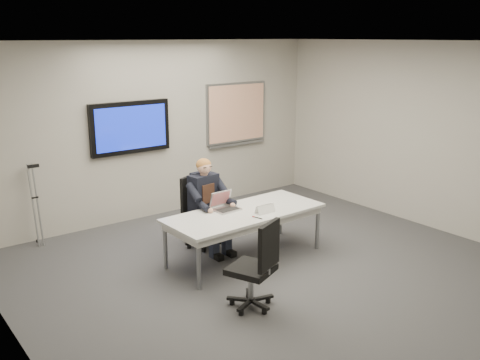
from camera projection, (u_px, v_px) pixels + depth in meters
floor at (280, 275)px, 6.60m from camera, size 6.00×6.00×0.02m
ceiling at (285, 41)px, 5.87m from camera, size 6.00×6.00×0.02m
wall_back at (158, 130)px, 8.55m from camera, size 6.00×0.02×2.80m
wall_left at (14, 216)px, 4.49m from camera, size 0.02×6.00×2.80m
wall_right at (433, 137)px, 7.98m from camera, size 0.02×6.00×2.80m
conference_table at (245, 217)px, 6.96m from camera, size 2.15×0.95×0.65m
tv_display at (130, 127)px, 8.19m from camera, size 1.30×0.09×0.80m
whiteboard at (237, 114)px, 9.39m from camera, size 1.25×0.08×1.10m
office_chair_far at (200, 225)px, 7.46m from camera, size 0.62×0.62×1.00m
office_chair_near at (255, 281)px, 5.74m from camera, size 0.63×0.63×1.01m
seated_person at (211, 215)px, 7.23m from camera, size 0.42×0.71×1.27m
crutch at (35, 203)px, 7.43m from camera, size 0.21×0.45×1.23m
laptop at (224, 205)px, 7.01m from camera, size 0.34×0.33×0.23m
name_tent at (265, 209)px, 6.88m from camera, size 0.27×0.08×0.11m
pen at (257, 218)px, 6.69m from camera, size 0.05×0.15×0.01m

